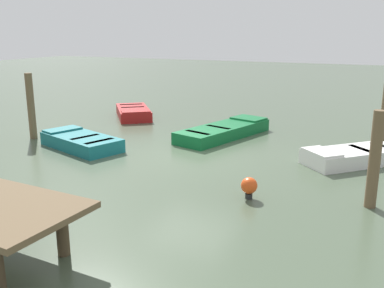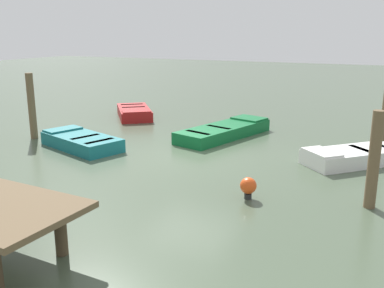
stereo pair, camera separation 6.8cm
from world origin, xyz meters
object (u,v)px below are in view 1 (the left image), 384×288
rowboat_teal (81,141)px  mooring_piling_far_left (375,160)px  rowboat_white (354,156)px  rowboat_green (224,131)px  marker_buoy (249,186)px  mooring_piling_near_right (31,106)px  rowboat_red (133,112)px

rowboat_teal → mooring_piling_far_left: bearing=-169.9°
rowboat_white → mooring_piling_far_left: bearing=55.4°
rowboat_green → marker_buoy: marker_buoy is taller
rowboat_green → marker_buoy: bearing=-137.4°
mooring_piling_near_right → marker_buoy: mooring_piling_near_right is taller
rowboat_white → mooring_piling_near_right: (10.08, 1.60, 0.88)m
mooring_piling_near_right → marker_buoy: (-8.31, 2.12, -0.81)m
rowboat_white → mooring_piling_far_left: size_ratio=1.39×
rowboat_teal → mooring_piling_far_left: mooring_piling_far_left is taller
rowboat_green → rowboat_white: size_ratio=1.44×
rowboat_green → rowboat_teal: same height
marker_buoy → rowboat_teal: bearing=-16.7°
rowboat_red → rowboat_green: bearing=32.3°
rowboat_red → rowboat_white: bearing=32.9°
rowboat_teal → marker_buoy: marker_buoy is taller
rowboat_red → mooring_piling_far_left: size_ratio=1.43×
mooring_piling_far_left → rowboat_white: bearing=-78.4°
rowboat_green → mooring_piling_near_right: 6.53m
rowboat_white → rowboat_red: same height
rowboat_green → mooring_piling_far_left: 6.73m
mooring_piling_far_left → marker_buoy: (2.41, 0.64, -0.73)m
rowboat_green → marker_buoy: 5.71m
rowboat_green → marker_buoy: size_ratio=8.48×
rowboat_white → mooring_piling_far_left: 3.25m
rowboat_teal → rowboat_white: size_ratio=1.07×
rowboat_white → rowboat_red: (9.07, -3.01, 0.00)m
marker_buoy → rowboat_green: bearing=-63.3°
rowboat_green → rowboat_teal: size_ratio=1.35×
mooring_piling_far_left → mooring_piling_near_right: 10.82m
rowboat_white → rowboat_red: bearing=-64.6°
rowboat_teal → rowboat_white: 8.04m
rowboat_green → rowboat_teal: 4.78m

